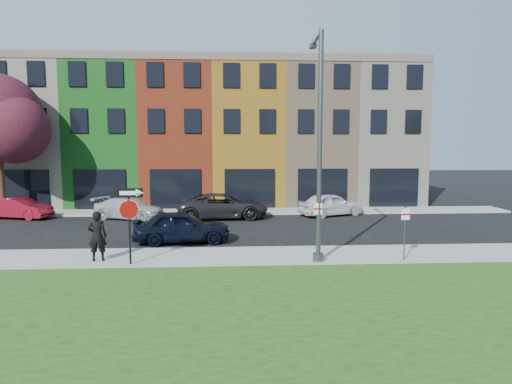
{
  "coord_description": "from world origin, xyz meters",
  "views": [
    {
      "loc": [
        -1.34,
        -14.66,
        4.54
      ],
      "look_at": [
        -0.27,
        4.0,
        2.53
      ],
      "focal_mm": 32.0,
      "sensor_mm": 36.0,
      "label": 1
    }
  ],
  "objects": [
    {
      "name": "ground",
      "position": [
        0.0,
        0.0,
        0.0
      ],
      "size": [
        120.0,
        120.0,
        0.0
      ],
      "primitive_type": "plane",
      "color": "black",
      "rests_on": "ground"
    },
    {
      "name": "sidewalk_near",
      "position": [
        2.0,
        3.0,
        0.06
      ],
      "size": [
        40.0,
        3.0,
        0.12
      ],
      "primitive_type": "cube",
      "color": "#989690",
      "rests_on": "ground"
    },
    {
      "name": "sidewalk_far",
      "position": [
        -3.0,
        15.0,
        0.06
      ],
      "size": [
        40.0,
        2.4,
        0.12
      ],
      "primitive_type": "cube",
      "color": "#989690",
      "rests_on": "ground"
    },
    {
      "name": "rowhouse_block",
      "position": [
        -2.5,
        21.18,
        4.99
      ],
      "size": [
        30.0,
        10.12,
        10.0
      ],
      "color": "beige",
      "rests_on": "ground"
    },
    {
      "name": "stop_sign",
      "position": [
        -5.0,
        1.9,
        2.12
      ],
      "size": [
        1.05,
        0.1,
        2.8
      ],
      "rotation": [
        0.0,
        0.0,
        -0.01
      ],
      "color": "black",
      "rests_on": "sidewalk_near"
    },
    {
      "name": "man",
      "position": [
        -6.33,
        2.48,
        1.07
      ],
      "size": [
        0.78,
        0.6,
        1.89
      ],
      "primitive_type": "imported",
      "rotation": [
        0.0,
        0.0,
        3.25
      ],
      "color": "black",
      "rests_on": "sidewalk_near"
    },
    {
      "name": "sedan_near",
      "position": [
        -3.55,
        6.02,
        0.74
      ],
      "size": [
        2.61,
        4.7,
        1.48
      ],
      "primitive_type": "imported",
      "rotation": [
        0.0,
        0.0,
        1.67
      ],
      "color": "black",
      "rests_on": "ground"
    },
    {
      "name": "parked_car_red",
      "position": [
        -13.99,
        13.24,
        0.64
      ],
      "size": [
        3.25,
        4.54,
        1.28
      ],
      "primitive_type": "imported",
      "rotation": [
        0.0,
        0.0,
        1.32
      ],
      "color": "maroon",
      "rests_on": "ground"
    },
    {
      "name": "parked_car_silver",
      "position": [
        -7.37,
        12.78,
        0.64
      ],
      "size": [
        4.9,
        5.69,
        1.29
      ],
      "primitive_type": "imported",
      "rotation": [
        0.0,
        0.0,
        1.18
      ],
      "color": "#B2B1B6",
      "rests_on": "ground"
    },
    {
      "name": "parked_car_dark",
      "position": [
        -1.78,
        12.66,
        0.76
      ],
      "size": [
        3.2,
        5.78,
        1.52
      ],
      "primitive_type": "imported",
      "rotation": [
        0.0,
        0.0,
        1.63
      ],
      "color": "black",
      "rests_on": "ground"
    },
    {
      "name": "parked_car_white",
      "position": [
        4.98,
        13.34,
        0.71
      ],
      "size": [
        4.59,
        5.34,
        1.42
      ],
      "primitive_type": "imported",
      "rotation": [
        0.0,
        0.0,
        1.96
      ],
      "color": "silver",
      "rests_on": "ground"
    },
    {
      "name": "street_lamp",
      "position": [
        1.96,
        2.15,
        4.38
      ],
      "size": [
        0.42,
        2.58,
        8.46
      ],
      "rotation": [
        0.0,
        0.0,
        -0.04
      ],
      "color": "#4A4C4F",
      "rests_on": "sidewalk_near"
    },
    {
      "name": "parking_sign_a",
      "position": [
        1.91,
        1.89,
        1.56
      ],
      "size": [
        0.32,
        0.09,
        2.32
      ],
      "rotation": [
        0.0,
        0.0,
        0.05
      ],
      "color": "#4A4C4F",
      "rests_on": "sidewalk_near"
    },
    {
      "name": "parking_sign_b",
      "position": [
        5.23,
        1.89,
        1.41
      ],
      "size": [
        0.32,
        0.08,
        2.05
      ],
      "rotation": [
        0.0,
        0.0,
        0.03
      ],
      "color": "#4A4C4F",
      "rests_on": "sidewalk_near"
    }
  ]
}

